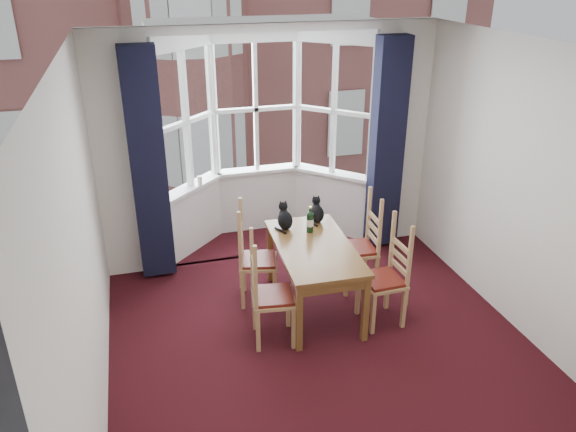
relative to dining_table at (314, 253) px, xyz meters
name	(u,v)px	position (x,y,z in m)	size (l,w,h in m)	color
floor	(331,362)	(-0.12, -0.91, -0.66)	(4.50, 4.50, 0.00)	black
ceiling	(343,53)	(-0.12, -0.91, 2.14)	(4.50, 4.50, 0.00)	white
wall_left	(83,259)	(-2.12, -0.91, 0.74)	(4.50, 4.50, 0.00)	silver
wall_right	(541,201)	(1.88, -0.91, 0.74)	(4.50, 4.50, 0.00)	silver
wall_near	(499,424)	(-0.12, -3.16, 0.74)	(4.00, 4.00, 0.00)	silver
wall_back_pier_left	(126,159)	(-1.77, 1.34, 0.74)	(0.70, 0.12, 2.80)	silver
wall_back_pier_right	(398,136)	(1.53, 1.34, 0.74)	(0.70, 0.12, 2.80)	silver
bay_window	(261,135)	(-0.12, 1.85, 0.74)	(2.76, 0.94, 2.80)	white
curtain_left	(148,167)	(-1.54, 1.16, 0.69)	(0.38, 0.22, 2.60)	black
curtain_right	(387,146)	(1.30, 1.16, 0.69)	(0.38, 0.22, 2.60)	black
dining_table	(314,253)	(0.00, 0.00, 0.00)	(0.82, 1.45, 0.75)	brown
chair_left_near	(264,298)	(-0.63, -0.40, -0.19)	(0.45, 0.47, 0.92)	tan
chair_left_far	(250,262)	(-0.61, 0.34, -0.19)	(0.49, 0.50, 0.92)	tan
chair_right_near	(390,280)	(0.68, -0.41, -0.19)	(0.42, 0.44, 0.92)	tan
chair_right_far	(365,249)	(0.69, 0.28, -0.19)	(0.43, 0.44, 0.92)	tan
cat_left	(285,218)	(-0.19, 0.47, 0.21)	(0.16, 0.23, 0.31)	black
cat_right	(317,212)	(0.21, 0.55, 0.20)	(0.18, 0.23, 0.30)	black
wine_bottle	(310,221)	(0.05, 0.31, 0.22)	(0.08, 0.08, 0.30)	black
candle_tall	(200,181)	(-0.94, 1.69, 0.27)	(0.06, 0.06, 0.12)	white
street	(158,120)	(-0.12, 31.34, -6.66)	(80.00, 80.00, 0.00)	#333335
tenement_building	(175,25)	(-0.12, 13.11, 0.94)	(18.40, 7.80, 15.20)	#93524C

